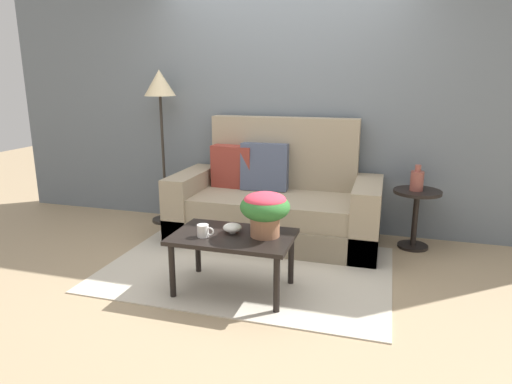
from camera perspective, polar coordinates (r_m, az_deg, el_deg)
ground_plane at (r=3.82m, az=-1.07°, el=-9.74°), size 14.00×14.00×0.00m
wall_back at (r=4.71m, az=3.63°, el=13.51°), size 6.40×0.12×2.99m
area_rug at (r=3.82m, az=-1.06°, el=-9.66°), size 2.33×1.62×0.01m
couch at (r=4.41m, az=2.38°, el=-1.63°), size 1.99×0.89×1.18m
coffee_table at (r=3.31m, az=-2.93°, el=-6.34°), size 0.88×0.56×0.45m
side_table at (r=4.41m, az=19.69°, el=-1.96°), size 0.43×0.43×0.56m
floor_lamp at (r=4.90m, az=-12.08°, el=11.57°), size 0.33×0.33×1.64m
potted_plant at (r=3.20m, az=1.16°, el=-2.09°), size 0.36×0.36×0.32m
coffee_mug at (r=3.25m, az=-6.71°, el=-4.93°), size 0.13×0.08×0.09m
snack_bowl at (r=3.32m, az=-3.08°, el=-4.56°), size 0.14×0.14×0.07m
table_vase at (r=4.33m, az=19.80°, el=1.43°), size 0.12×0.12×0.24m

